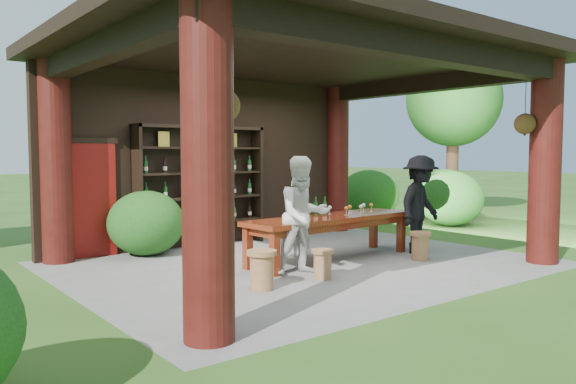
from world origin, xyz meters
TOP-DOWN VIEW (x-y plane):
  - ground at (0.00, 0.00)m, footprint 90.00×90.00m
  - pavilion at (-0.01, 0.43)m, footprint 7.50×6.00m
  - wine_shelf at (-0.52, 2.45)m, footprint 2.64×0.40m
  - tasting_table at (0.54, -0.08)m, footprint 3.33×1.07m
  - stool_near_left at (-0.53, -1.08)m, footprint 0.33×0.33m
  - stool_near_right at (1.73, -1.02)m, footprint 0.36×0.36m
  - stool_far_left at (-1.58, -1.06)m, footprint 0.40×0.40m
  - host at (0.27, 0.47)m, footprint 0.71×0.58m
  - guest_woman at (-0.53, -0.64)m, footprint 0.96×0.81m
  - guest_man at (2.22, -0.61)m, footprint 1.26×0.89m
  - table_bottles at (0.46, 0.20)m, footprint 0.42×0.12m
  - table_glasses at (1.16, -0.00)m, footprint 0.98×0.35m
  - napkin_basket at (-0.31, -0.21)m, footprint 0.27×0.20m
  - shrubs at (2.19, 0.95)m, footprint 14.68×7.55m
  - trees at (3.52, 1.28)m, footprint 21.11×11.13m

SIDE VIEW (x-z plane):
  - ground at x=0.00m, z-range 0.00..0.00m
  - stool_near_left at x=-0.53m, z-range 0.01..0.44m
  - stool_near_right at x=1.73m, z-range 0.01..0.49m
  - stool_far_left at x=-1.58m, z-range 0.02..0.54m
  - shrubs at x=2.19m, z-range -0.13..1.23m
  - tasting_table at x=0.54m, z-range 0.26..1.01m
  - napkin_basket at x=-0.31m, z-range 0.75..0.89m
  - table_glasses at x=1.16m, z-range 0.75..0.90m
  - host at x=0.27m, z-range 0.00..1.69m
  - guest_woman at x=-0.53m, z-range 0.00..1.76m
  - guest_man at x=2.22m, z-range 0.00..1.77m
  - table_bottles at x=0.46m, z-range 0.75..1.06m
  - wine_shelf at x=-0.52m, z-range 0.00..2.33m
  - pavilion at x=-0.01m, z-range 0.33..3.93m
  - trees at x=3.52m, z-range 0.97..5.77m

